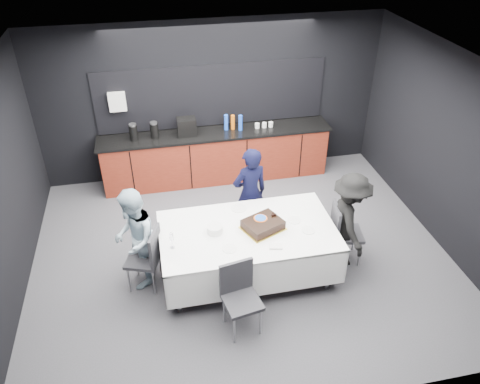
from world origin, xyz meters
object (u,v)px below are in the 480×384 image
(person_center, at_px, (250,194))
(chair_near, at_px, (240,292))
(chair_right, at_px, (342,229))
(person_left, at_px, (135,239))
(cake_assembly, at_px, (263,225))
(chair_left, at_px, (148,255))
(person_right, at_px, (349,220))
(plate_stack, at_px, (215,229))
(party_table, at_px, (248,238))
(champagne_flute, at_px, (171,238))

(person_center, bearing_deg, chair_near, 60.20)
(chair_right, distance_m, person_center, 1.43)
(chair_right, relative_size, person_left, 0.64)
(cake_assembly, relative_size, chair_near, 0.68)
(chair_right, xyz_separation_m, person_left, (-2.84, 0.14, 0.19))
(cake_assembly, xyz_separation_m, chair_left, (-1.52, 0.06, -0.31))
(chair_left, height_order, person_left, person_left)
(chair_right, relative_size, person_right, 0.64)
(plate_stack, relative_size, person_right, 0.15)
(plate_stack, distance_m, person_left, 1.05)
(chair_right, bearing_deg, cake_assembly, -177.44)
(person_left, bearing_deg, chair_right, 92.04)
(person_right, bearing_deg, person_center, 58.40)
(party_table, xyz_separation_m, person_right, (1.42, -0.01, 0.08))
(chair_left, distance_m, person_right, 2.75)
(chair_right, height_order, person_right, person_right)
(cake_assembly, xyz_separation_m, person_right, (1.22, 0.01, -0.13))
(party_table, height_order, person_right, person_right)
(party_table, xyz_separation_m, cake_assembly, (0.20, -0.02, 0.20))
(cake_assembly, height_order, chair_right, cake_assembly)
(chair_near, distance_m, person_left, 1.58)
(cake_assembly, xyz_separation_m, person_left, (-1.67, 0.19, -0.12))
(chair_near, relative_size, person_left, 0.64)
(person_left, bearing_deg, person_center, 116.78)
(chair_near, bearing_deg, person_center, 73.35)
(champagne_flute, bearing_deg, chair_right, 4.68)
(champagne_flute, height_order, person_left, person_left)
(champagne_flute, bearing_deg, person_right, 3.53)
(chair_left, height_order, chair_right, same)
(cake_assembly, bearing_deg, person_center, 88.45)
(cake_assembly, bearing_deg, person_left, 173.59)
(champagne_flute, distance_m, person_center, 1.61)
(chair_left, bearing_deg, person_center, 27.68)
(plate_stack, distance_m, chair_left, 0.94)
(champagne_flute, bearing_deg, plate_stack, 18.75)
(champagne_flute, xyz_separation_m, person_left, (-0.47, 0.33, -0.21))
(party_table, distance_m, chair_near, 0.90)
(cake_assembly, bearing_deg, party_table, 175.70)
(champagne_flute, xyz_separation_m, person_center, (1.23, 1.02, -0.19))
(chair_right, bearing_deg, party_table, -178.45)
(cake_assembly, height_order, person_left, person_left)
(chair_left, bearing_deg, cake_assembly, -2.36)
(chair_near, bearing_deg, plate_stack, 99.48)
(person_right, bearing_deg, chair_left, 93.07)
(chair_left, bearing_deg, chair_right, -0.22)
(cake_assembly, distance_m, person_right, 1.23)
(cake_assembly, xyz_separation_m, chair_right, (1.17, 0.05, -0.31))
(cake_assembly, bearing_deg, champagne_flute, -173.27)
(chair_right, distance_m, person_left, 2.85)
(chair_right, xyz_separation_m, chair_near, (-1.66, -0.89, 0.00))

